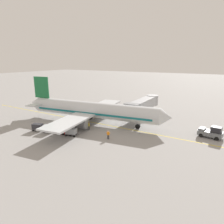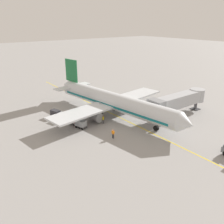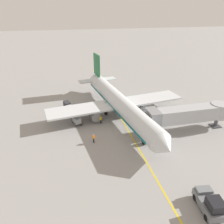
{
  "view_description": "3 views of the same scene",
  "coord_description": "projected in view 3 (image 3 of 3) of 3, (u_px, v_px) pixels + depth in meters",
  "views": [
    {
      "loc": [
        37.84,
        26.29,
        14.88
      ],
      "look_at": [
        -1.74,
        2.58,
        2.84
      ],
      "focal_mm": 32.22,
      "sensor_mm": 36.0,
      "label": 1
    },
    {
      "loc": [
        30.42,
        37.67,
        19.83
      ],
      "look_at": [
        2.95,
        1.23,
        2.29
      ],
      "focal_mm": 38.7,
      "sensor_mm": 36.0,
      "label": 2
    },
    {
      "loc": [
        11.14,
        38.55,
        21.56
      ],
      "look_at": [
        2.53,
        1.62,
        2.9
      ],
      "focal_mm": 34.54,
      "sensor_mm": 36.0,
      "label": 3
    }
  ],
  "objects": [
    {
      "name": "ground_crew_loader",
      "position": [
        94.0,
        138.0,
        37.47
      ],
      "size": [
        0.36,
        0.71,
        1.69
      ],
      "color": "#232328",
      "rests_on": "ground"
    },
    {
      "name": "pushback_tractor",
      "position": [
        210.0,
        203.0,
        24.86
      ],
      "size": [
        2.76,
        4.65,
        2.4
      ],
      "color": "slate",
      "rests_on": "ground"
    },
    {
      "name": "ground_plane",
      "position": [
        122.0,
        120.0,
        45.47
      ],
      "size": [
        400.0,
        400.0,
        0.0
      ],
      "primitive_type": "plane",
      "color": "gray"
    },
    {
      "name": "gate_lead_in_line",
      "position": [
        122.0,
        120.0,
        45.47
      ],
      "size": [
        0.24,
        80.0,
        0.01
      ],
      "primitive_type": "cube",
      "color": "gold",
      "rests_on": "ground"
    },
    {
      "name": "baggage_cart_front",
      "position": [
        77.0,
        120.0,
        43.42
      ],
      "size": [
        1.91,
        2.97,
        1.58
      ],
      "color": "#4C4C51",
      "rests_on": "ground"
    },
    {
      "name": "ground_crew_wing_walker",
      "position": [
        101.0,
        119.0,
        43.63
      ],
      "size": [
        0.61,
        0.54,
        1.69
      ],
      "color": "#232328",
      "rests_on": "ground"
    },
    {
      "name": "baggage_cart_second_in_train",
      "position": [
        74.0,
        114.0,
        45.62
      ],
      "size": [
        1.91,
        2.97,
        1.58
      ],
      "color": "#4C4C51",
      "rests_on": "ground"
    },
    {
      "name": "baggage_cart_tail_end",
      "position": [
        67.0,
        104.0,
        50.26
      ],
      "size": [
        1.91,
        2.97,
        1.58
      ],
      "color": "#4C4C51",
      "rests_on": "ground"
    },
    {
      "name": "parked_airliner",
      "position": [
        119.0,
        103.0,
        45.65
      ],
      "size": [
        30.44,
        37.3,
        10.63
      ],
      "color": "silver",
      "rests_on": "ground"
    },
    {
      "name": "baggage_cart_third_in_train",
      "position": [
        70.0,
        109.0,
        48.01
      ],
      "size": [
        1.91,
        2.97,
        1.58
      ],
      "color": "#4C4C51",
      "rests_on": "ground"
    },
    {
      "name": "baggage_tug_lead",
      "position": [
        77.0,
        119.0,
        44.25
      ],
      "size": [
        1.62,
        2.66,
        1.62
      ],
      "color": "#B21E1E",
      "rests_on": "ground"
    },
    {
      "name": "jet_bridge",
      "position": [
        188.0,
        114.0,
        40.23
      ],
      "size": [
        16.33,
        3.5,
        4.98
      ],
      "color": "#A8AAAF",
      "rests_on": "ground"
    }
  ]
}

